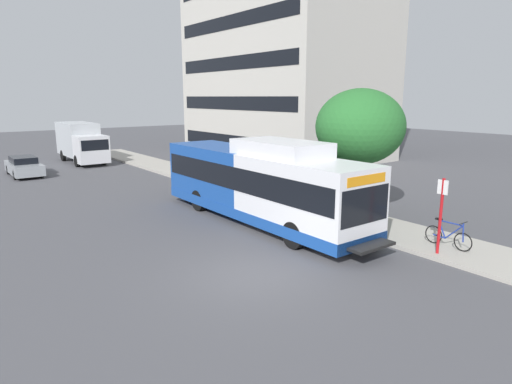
{
  "coord_description": "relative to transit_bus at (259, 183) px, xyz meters",
  "views": [
    {
      "loc": [
        -7.6,
        -10.07,
        5.35
      ],
      "look_at": [
        2.88,
        3.72,
        1.6
      ],
      "focal_mm": 30.88,
      "sensor_mm": 36.0,
      "label": 1
    }
  ],
  "objects": [
    {
      "name": "ground_plane",
      "position": [
        -3.75,
        3.36,
        -1.7
      ],
      "size": [
        120.0,
        120.0,
        0.0
      ],
      "primitive_type": "plane",
      "color": "#4C4C51"
    },
    {
      "name": "transit_bus",
      "position": [
        0.0,
        0.0,
        0.0
      ],
      "size": [
        2.58,
        12.25,
        3.65
      ],
      "color": "white",
      "rests_on": "ground"
    },
    {
      "name": "street_tree_near_stop",
      "position": [
        4.12,
        -1.92,
        2.35
      ],
      "size": [
        3.91,
        3.91,
        5.59
      ],
      "color": "#4C3823",
      "rests_on": "sidewalk_curb"
    },
    {
      "name": "box_truck_background",
      "position": [
        -0.88,
        23.0,
        0.04
      ],
      "size": [
        2.32,
        7.01,
        3.25
      ],
      "color": "silver",
      "rests_on": "ground"
    },
    {
      "name": "sidewalk_curb",
      "position": [
        3.25,
        1.36,
        -1.63
      ],
      "size": [
        3.0,
        56.0,
        0.14
      ],
      "primitive_type": "cube",
      "color": "#A8A399",
      "rests_on": "ground"
    },
    {
      "name": "bicycle_parked",
      "position": [
        3.02,
        -7.01,
        -1.14
      ],
      "size": [
        0.52,
        1.76,
        1.02
      ],
      "color": "black",
      "rests_on": "sidewalk_curb"
    },
    {
      "name": "parked_car_far_lane",
      "position": [
        -5.95,
        18.94,
        -1.04
      ],
      "size": [
        1.8,
        4.5,
        1.33
      ],
      "color": "#93999E",
      "rests_on": "ground"
    },
    {
      "name": "bus_stop_sign_pole",
      "position": [
        2.16,
        -7.14,
        -0.05
      ],
      "size": [
        0.1,
        0.36,
        2.6
      ],
      "color": "red",
      "rests_on": "sidewalk_curb"
    }
  ]
}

